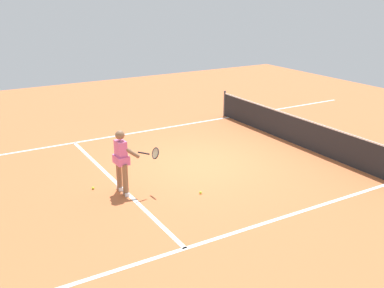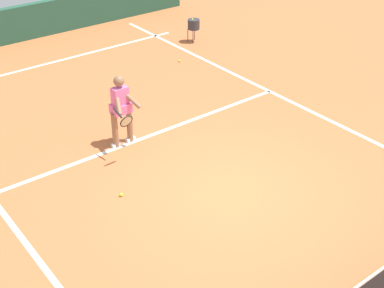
% 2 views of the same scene
% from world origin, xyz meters
% --- Properties ---
extents(ground_plane, '(26.23, 26.23, 0.00)m').
position_xyz_m(ground_plane, '(0.00, 0.00, 0.00)').
color(ground_plane, '#C66638').
extents(court_back_wall, '(12.10, 0.24, 1.06)m').
position_xyz_m(court_back_wall, '(0.00, -9.79, 0.53)').
color(court_back_wall, '#23513D').
rests_on(court_back_wall, ground).
extents(baseline_marking, '(8.10, 0.10, 0.01)m').
position_xyz_m(baseline_marking, '(0.00, -7.59, 0.00)').
color(baseline_marking, white).
rests_on(baseline_marking, ground).
extents(service_line_marking, '(7.10, 0.10, 0.01)m').
position_xyz_m(service_line_marking, '(0.00, -2.53, 0.00)').
color(service_line_marking, white).
rests_on(service_line_marking, ground).
extents(sideline_left_marking, '(0.10, 18.18, 0.01)m').
position_xyz_m(sideline_left_marking, '(-3.55, 0.00, 0.00)').
color(sideline_left_marking, white).
rests_on(sideline_left_marking, ground).
extents(sideline_right_marking, '(0.10, 18.18, 0.01)m').
position_xyz_m(sideline_right_marking, '(3.55, 0.00, 0.00)').
color(sideline_right_marking, white).
rests_on(sideline_right_marking, ground).
extents(tennis_player, '(0.76, 0.94, 1.55)m').
position_xyz_m(tennis_player, '(0.68, -2.57, 0.85)').
color(tennis_player, '#8C6647').
rests_on(tennis_player, ground).
extents(tennis_ball_near, '(0.07, 0.07, 0.07)m').
position_xyz_m(tennis_ball_near, '(-2.91, -5.44, 0.03)').
color(tennis_ball_near, '#D1E533').
rests_on(tennis_ball_near, ground).
extents(tennis_ball_mid, '(0.07, 0.07, 0.07)m').
position_xyz_m(tennis_ball_mid, '(0.13, -3.16, 0.03)').
color(tennis_ball_mid, '#D1E533').
rests_on(tennis_ball_mid, ground).
extents(tennis_ball_far, '(0.07, 0.07, 0.07)m').
position_xyz_m(tennis_ball_far, '(1.67, -1.04, 0.03)').
color(tennis_ball_far, '#D1E533').
rests_on(tennis_ball_far, ground).
extents(ball_hopper, '(0.36, 0.36, 0.74)m').
position_xyz_m(ball_hopper, '(-4.20, -6.46, 0.55)').
color(ball_hopper, '#333338').
rests_on(ball_hopper, ground).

